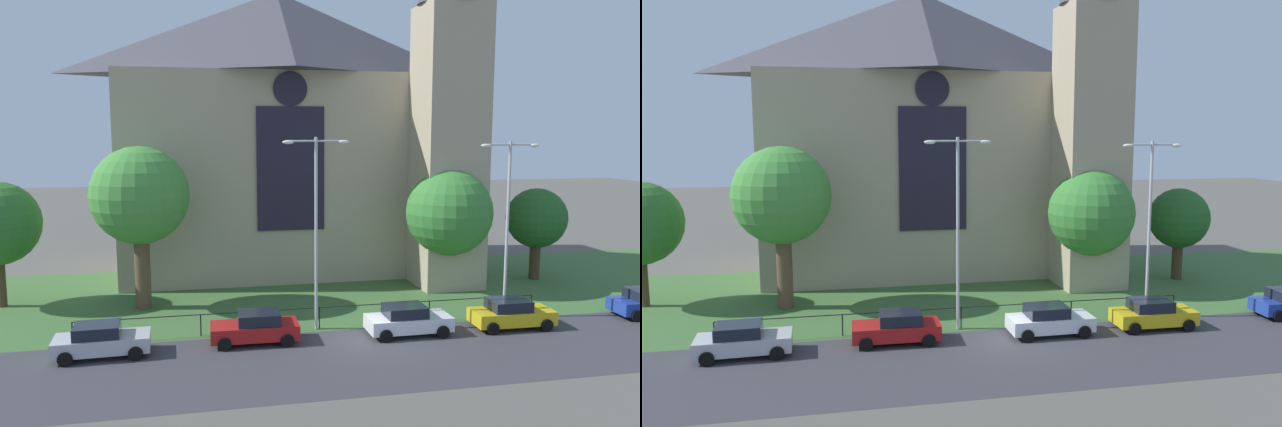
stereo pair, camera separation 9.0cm
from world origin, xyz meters
TOP-DOWN VIEW (x-y plane):
  - ground at (0.00, 10.00)m, footprint 160.00×160.00m
  - road_asphalt at (0.00, -2.00)m, footprint 120.00×8.00m
  - grass_verge at (0.00, 8.00)m, footprint 120.00×20.00m
  - church_building at (-1.18, 17.12)m, footprint 23.20×16.20m
  - iron_railing at (-1.95, 2.50)m, footprint 24.18×0.07m
  - tree_right_far at (14.76, 10.03)m, footprint 4.08×4.08m
  - tree_left_near at (-11.14, 8.15)m, footprint 5.55×5.55m
  - tree_right_near at (7.55, 8.20)m, footprint 5.43×5.43m
  - streetlamp_near at (-2.14, 2.40)m, footprint 3.37×0.26m
  - streetlamp_far at (8.38, 2.40)m, footprint 3.37×0.26m
  - parked_car_silver at (-12.43, 0.62)m, footprint 4.27×2.16m
  - parked_car_red at (-5.40, 1.01)m, footprint 4.24×2.11m
  - parked_car_white at (2.18, 0.66)m, footprint 4.21×2.05m
  - parked_car_yellow at (7.80, 0.60)m, footprint 4.24×2.09m

SIDE VIEW (x-z plane):
  - ground at x=0.00m, z-range 0.00..0.00m
  - grass_verge at x=0.00m, z-range 0.00..0.01m
  - road_asphalt at x=0.00m, z-range 0.00..0.01m
  - parked_car_silver at x=-12.43m, z-range -0.01..1.50m
  - parked_car_red at x=-5.40m, z-range -0.01..1.50m
  - parked_car_white at x=2.18m, z-range -0.01..1.50m
  - parked_car_yellow at x=7.80m, z-range -0.01..1.50m
  - iron_railing at x=-1.95m, z-range 0.38..1.51m
  - tree_right_far at x=14.76m, z-range 1.04..7.32m
  - tree_right_near at x=7.55m, z-range 1.14..8.92m
  - streetlamp_far at x=8.38m, z-range 1.18..10.80m
  - streetlamp_near at x=-2.14m, z-range 1.19..11.04m
  - tree_left_near at x=-11.14m, z-range 1.80..11.12m
  - church_building at x=-1.18m, z-range -2.73..23.27m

